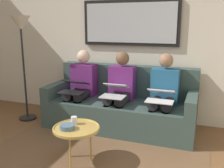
# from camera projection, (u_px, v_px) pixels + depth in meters

# --- Properties ---
(wall_rear) EXTENTS (6.00, 0.12, 2.60)m
(wall_rear) POSITION_uv_depth(u_px,v_px,m) (131.00, 39.00, 4.15)
(wall_rear) COLOR beige
(wall_rear) RESTS_ON ground_plane
(area_rug) EXTENTS (2.60, 1.80, 0.01)m
(area_rug) POSITION_uv_depth(u_px,v_px,m) (86.00, 166.00, 2.85)
(area_rug) COLOR brown
(area_rug) RESTS_ON ground_plane
(couch) EXTENTS (2.20, 0.90, 0.90)m
(couch) POSITION_uv_depth(u_px,v_px,m) (121.00, 106.00, 3.94)
(couch) COLOR #384C47
(couch) RESTS_ON ground_plane
(framed_mirror) EXTENTS (1.54, 0.05, 0.70)m
(framed_mirror) POSITION_uv_depth(u_px,v_px,m) (130.00, 23.00, 4.01)
(framed_mirror) COLOR black
(coffee_table) EXTENTS (0.52, 0.52, 0.43)m
(coffee_table) POSITION_uv_depth(u_px,v_px,m) (76.00, 129.00, 2.85)
(coffee_table) COLOR tan
(coffee_table) RESTS_ON ground_plane
(cup) EXTENTS (0.07, 0.07, 0.09)m
(cup) POSITION_uv_depth(u_px,v_px,m) (74.00, 120.00, 2.93)
(cup) COLOR silver
(cup) RESTS_ON coffee_table
(bowl) EXTENTS (0.16, 0.16, 0.05)m
(bowl) POSITION_uv_depth(u_px,v_px,m) (67.00, 127.00, 2.80)
(bowl) COLOR slate
(bowl) RESTS_ON coffee_table
(person_left) EXTENTS (0.38, 0.58, 1.14)m
(person_left) POSITION_uv_depth(u_px,v_px,m) (164.00, 92.00, 3.59)
(person_left) COLOR #235B84
(person_left) RESTS_ON couch
(laptop_white) EXTENTS (0.35, 0.34, 0.15)m
(laptop_white) POSITION_uv_depth(u_px,v_px,m) (161.00, 96.00, 3.37)
(laptop_white) COLOR white
(person_middle) EXTENTS (0.38, 0.58, 1.14)m
(person_middle) POSITION_uv_depth(u_px,v_px,m) (120.00, 88.00, 3.81)
(person_middle) COLOR #66236B
(person_middle) RESTS_ON couch
(laptop_silver) EXTENTS (0.33, 0.39, 0.17)m
(laptop_silver) POSITION_uv_depth(u_px,v_px,m) (115.00, 90.00, 3.60)
(laptop_silver) COLOR silver
(person_right) EXTENTS (0.38, 0.58, 1.14)m
(person_right) POSITION_uv_depth(u_px,v_px,m) (81.00, 85.00, 4.03)
(person_right) COLOR #66236B
(person_right) RESTS_ON couch
(laptop_black) EXTENTS (0.35, 0.38, 0.17)m
(laptop_black) POSITION_uv_depth(u_px,v_px,m) (74.00, 87.00, 3.81)
(laptop_black) COLOR black
(standing_lamp) EXTENTS (0.32, 0.32, 1.66)m
(standing_lamp) POSITION_uv_depth(u_px,v_px,m) (21.00, 35.00, 3.98)
(standing_lamp) COLOR black
(standing_lamp) RESTS_ON ground_plane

